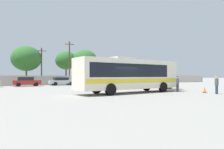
{
  "coord_description": "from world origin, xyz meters",
  "views": [
    {
      "loc": [
        -10.24,
        -17.08,
        1.69
      ],
      "look_at": [
        0.35,
        2.73,
        1.84
      ],
      "focal_mm": 33.77,
      "sensor_mm": 36.0,
      "label": 1
    }
  ],
  "objects": [
    {
      "name": "coach_bus_cream_yellow",
      "position": [
        1.05,
        0.56,
        1.88
      ],
      "size": [
        11.51,
        3.75,
        3.52
      ],
      "color": "silver",
      "rests_on": "ground_plane"
    },
    {
      "name": "utility_pole_far",
      "position": [
        -2.89,
        26.5,
        3.82
      ],
      "size": [
        1.8,
        0.24,
        7.29
      ],
      "color": "#4C3823",
      "rests_on": "ground_plane"
    },
    {
      "name": "roadside_tree_midright",
      "position": [
        3.05,
        29.89,
        5.19
      ],
      "size": [
        4.85,
        4.85,
        7.27
      ],
      "color": "brown",
      "rests_on": "ground_plane"
    },
    {
      "name": "utility_pole_near",
      "position": [
        2.32,
        24.86,
        4.56
      ],
      "size": [
        1.8,
        0.24,
        8.76
      ],
      "color": "#4C3823",
      "rests_on": "ground_plane"
    },
    {
      "name": "roadside_tree_midleft",
      "position": [
        -5.6,
        27.41,
        5.1
      ],
      "size": [
        5.77,
        5.77,
        7.56
      ],
      "color": "brown",
      "rests_on": "ground_plane"
    },
    {
      "name": "traffic_cone_on_apron",
      "position": [
        7.91,
        -2.85,
        0.31
      ],
      "size": [
        0.36,
        0.36,
        0.64
      ],
      "color": "black",
      "rests_on": "ground_plane"
    },
    {
      "name": "parked_car_third_silver",
      "position": [
        -0.41,
        20.46,
        0.76
      ],
      "size": [
        4.48,
        2.02,
        1.42
      ],
      "color": "#B7BABF",
      "rests_on": "ground_plane"
    },
    {
      "name": "attendant_by_bus_door",
      "position": [
        6.32,
        -0.77,
        0.94
      ],
      "size": [
        0.47,
        0.47,
        1.65
      ],
      "color": "#38383D",
      "rests_on": "ground_plane"
    },
    {
      "name": "ground_plane",
      "position": [
        0.0,
        10.0,
        0.0
      ],
      "size": [
        300.0,
        300.0,
        0.0
      ],
      "primitive_type": "plane",
      "color": "gray"
    },
    {
      "name": "passenger_waiting_on_apron",
      "position": [
        7.56,
        -4.43,
        0.96
      ],
      "size": [
        0.36,
        0.36,
        1.68
      ],
      "color": "#33476B",
      "rests_on": "ground_plane"
    },
    {
      "name": "parked_car_second_red",
      "position": [
        -6.38,
        19.74,
        0.8
      ],
      "size": [
        4.3,
        2.01,
        1.52
      ],
      "color": "red",
      "rests_on": "ground_plane"
    },
    {
      "name": "perimeter_wall",
      "position": [
        0.0,
        23.08,
        0.87
      ],
      "size": [
        80.0,
        0.3,
        1.73
      ],
      "primitive_type": "cube",
      "color": "#B2AD9E",
      "rests_on": "ground_plane"
    },
    {
      "name": "roadside_tree_right",
      "position": [
        6.91,
        28.19,
        5.21
      ],
      "size": [
        5.68,
        5.68,
        7.63
      ],
      "color": "brown",
      "rests_on": "ground_plane"
    },
    {
      "name": "vendor_umbrella_secondary_green",
      "position": [
        8.76,
        3.04,
        1.71
      ],
      "size": [
        2.4,
        2.4,
        2.07
      ],
      "color": "gray",
      "rests_on": "ground_plane"
    }
  ]
}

